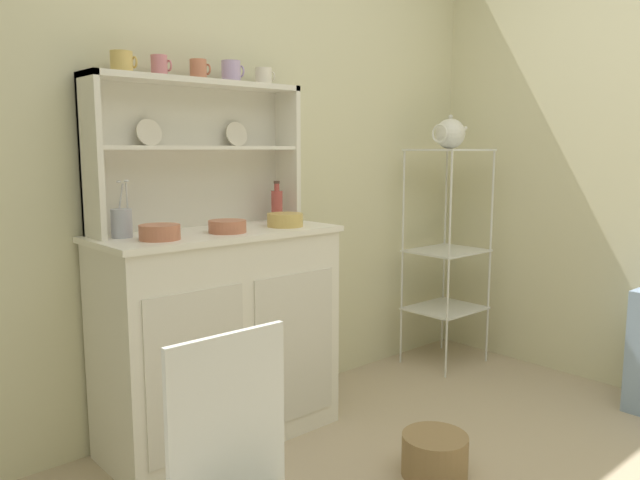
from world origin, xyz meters
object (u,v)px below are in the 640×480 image
utensil_jar (122,223)px  hutch_cabinet (220,334)px  jam_bottle (277,205)px  bowl_mixing_large (160,232)px  floor_basket (435,455)px  bakers_rack (447,235)px  hutch_shelf_unit (195,142)px  porcelain_teapot (450,134)px  cup_gold_0 (122,62)px

utensil_jar → hutch_cabinet: bearing=-11.6°
jam_bottle → bowl_mixing_large: bearing=-166.8°
utensil_jar → floor_basket: bearing=-47.2°
bakers_rack → hutch_cabinet: bearing=178.5°
hutch_shelf_unit → porcelain_teapot: hutch_shelf_unit is taller
floor_basket → hutch_cabinet: bearing=118.6°
utensil_jar → cup_gold_0: bearing=41.2°
hutch_shelf_unit → jam_bottle: (0.38, -0.08, -0.29)m
hutch_shelf_unit → utensil_jar: (-0.38, -0.08, -0.31)m
porcelain_teapot → jam_bottle: bearing=173.7°
hutch_shelf_unit → porcelain_teapot: bearing=-7.6°
cup_gold_0 → utensil_jar: size_ratio=0.44×
hutch_shelf_unit → utensil_jar: size_ratio=4.33×
bowl_mixing_large → bakers_rack: bearing=1.0°
jam_bottle → bakers_rack: bearing=-6.3°
hutch_shelf_unit → hutch_cabinet: bearing=-90.0°
hutch_cabinet → cup_gold_0: size_ratio=10.58×
cup_gold_0 → porcelain_teapot: 1.87m
bakers_rack → hutch_shelf_unit: bearing=172.4°
cup_gold_0 → bowl_mixing_large: 0.67m
bakers_rack → utensil_jar: size_ratio=5.65×
floor_basket → porcelain_teapot: porcelain_teapot is taller
hutch_shelf_unit → utensil_jar: bearing=-167.5°
hutch_shelf_unit → cup_gold_0: bearing=-173.1°
cup_gold_0 → jam_bottle: bearing=-2.9°
cup_gold_0 → bowl_mixing_large: cup_gold_0 is taller
porcelain_teapot → hutch_shelf_unit: bearing=172.4°
hutch_cabinet → hutch_shelf_unit: (0.00, 0.16, 0.81)m
jam_bottle → utensil_jar: size_ratio=0.86×
hutch_cabinet → bakers_rack: (1.52, -0.04, 0.29)m
bowl_mixing_large → porcelain_teapot: porcelain_teapot is taller
bakers_rack → jam_bottle: bearing=173.7°
floor_basket → utensil_jar: utensil_jar is taller
hutch_cabinet → bowl_mixing_large: bearing=-166.3°
cup_gold_0 → hutch_cabinet: bearing=-20.4°
bakers_rack → porcelain_teapot: size_ratio=4.83×
cup_gold_0 → jam_bottle: size_ratio=0.51×
bowl_mixing_large → utensil_jar: utensil_jar is taller
bakers_rack → floor_basket: 1.49m
cup_gold_0 → floor_basket: bearing=-50.4°
hutch_cabinet → utensil_jar: utensil_jar is taller
hutch_cabinet → utensil_jar: (-0.38, 0.08, 0.50)m
floor_basket → bowl_mixing_large: size_ratio=1.66×
hutch_cabinet → porcelain_teapot: 1.75m
hutch_shelf_unit → bowl_mixing_large: 0.51m
floor_basket → porcelain_teapot: 1.83m
bowl_mixing_large → porcelain_teapot: bearing=1.0°
bakers_rack → bowl_mixing_large: bakers_rack is taller
cup_gold_0 → bowl_mixing_large: (0.03, -0.20, -0.64)m
cup_gold_0 → utensil_jar: 0.61m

